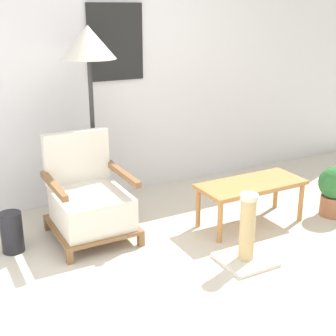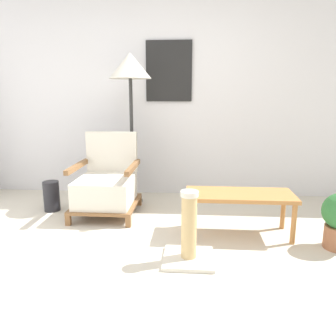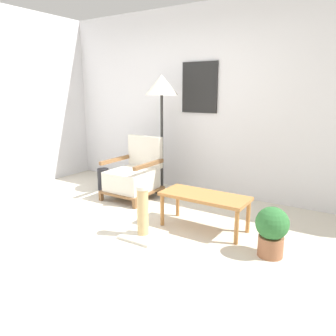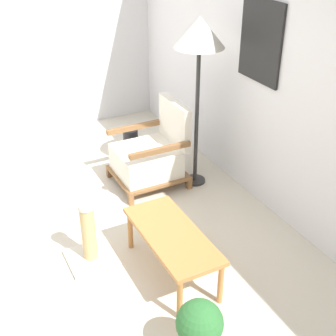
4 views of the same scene
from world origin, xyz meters
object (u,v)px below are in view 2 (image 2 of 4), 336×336
at_px(armchair, 107,185).
at_px(scratching_post, 189,237).
at_px(vase, 52,196).
at_px(floor_lamp, 130,71).
at_px(coffee_table, 239,198).

distance_m(armchair, scratching_post, 1.34).
xyz_separation_m(armchair, scratching_post, (0.90, -0.98, -0.12)).
height_order(vase, scratching_post, scratching_post).
distance_m(floor_lamp, coffee_table, 1.86).
height_order(armchair, scratching_post, armchair).
bearing_deg(scratching_post, coffee_table, 49.91).
relative_size(armchair, scratching_post, 1.53).
bearing_deg(coffee_table, scratching_post, -130.09).
bearing_deg(floor_lamp, vase, -156.07).
bearing_deg(armchair, coffee_table, -18.52).
height_order(floor_lamp, vase, floor_lamp).
xyz_separation_m(coffee_table, scratching_post, (-0.45, -0.53, -0.15)).
relative_size(armchair, coffee_table, 0.89).
distance_m(armchair, coffee_table, 1.42).
relative_size(floor_lamp, scratching_post, 3.07).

